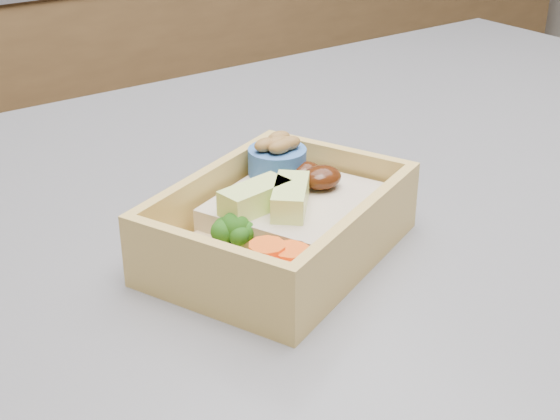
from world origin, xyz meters
TOP-DOWN VIEW (x-y plane):
  - bento_box at (0.02, -0.04)m, footprint 0.19×0.17m

SIDE VIEW (x-z plane):
  - bento_box at x=0.02m, z-range 0.91..0.97m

